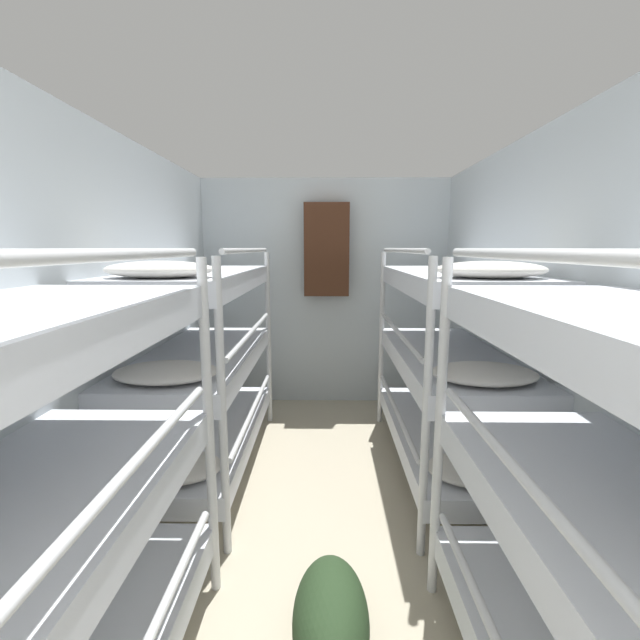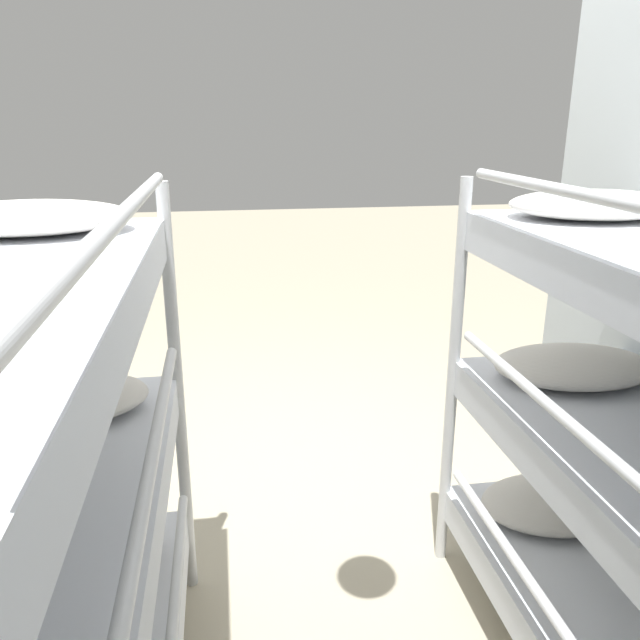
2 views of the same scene
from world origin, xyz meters
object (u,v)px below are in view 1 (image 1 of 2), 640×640
object	(u,v)px
bunk_stack_left_far	(200,361)
hanging_coat	(327,250)
bunk_stack_right_far	(451,362)
duffel_bag	(331,618)

from	to	relation	value
bunk_stack_left_far	hanging_coat	bearing A→B (deg)	57.50
bunk_stack_right_far	hanging_coat	distance (m)	1.79
bunk_stack_left_far	hanging_coat	world-z (taller)	hanging_coat
bunk_stack_left_far	duffel_bag	bearing A→B (deg)	-56.98
bunk_stack_left_far	hanging_coat	size ratio (longest dim) A/B	2.01
bunk_stack_right_far	hanging_coat	bearing A→B (deg)	121.70
hanging_coat	duffel_bag	bearing A→B (deg)	-89.65
duffel_bag	hanging_coat	bearing A→B (deg)	90.35
bunk_stack_left_far	hanging_coat	xyz separation A→B (m)	(0.88, 1.38, 0.75)
duffel_bag	hanging_coat	distance (m)	3.11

